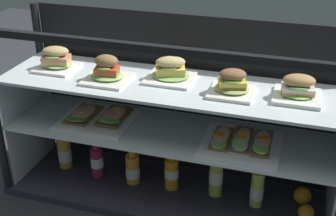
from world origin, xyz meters
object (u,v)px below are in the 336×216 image
Objects in this scene: open_sandwich_tray_right_of_center at (98,117)px; juice_bottle_front_second at (257,189)px; plated_roll_sandwich_near_right_corner at (170,71)px; juice_bottle_front_fourth at (172,172)px; orange_fruit_beside_bottles at (302,196)px; juice_bottle_front_middle at (97,160)px; juice_bottle_back_center at (133,168)px; juice_bottle_back_left at (216,176)px; open_sandwich_tray_far_right at (241,142)px; plated_roll_sandwich_left_of_center at (56,60)px; orange_fruit_near_left_post at (306,212)px; plated_roll_sandwich_near_left_corner at (232,85)px; juice_bottle_tucked_behind at (64,150)px; plated_roll_sandwich_far_right at (107,72)px; plated_roll_sandwich_center at (298,90)px.

open_sandwich_tray_right_of_center reaches higher than juice_bottle_front_second.
plated_roll_sandwich_near_right_corner is 0.94× the size of juice_bottle_front_fourth.
orange_fruit_beside_bottles is (0.64, 0.04, -0.57)m from plated_roll_sandwich_near_right_corner.
open_sandwich_tray_right_of_center is at bearing -174.75° from orange_fruit_beside_bottles.
juice_bottle_front_middle is at bearing -173.11° from plated_roll_sandwich_near_right_corner.
plated_roll_sandwich_near_right_corner is 0.44m from open_sandwich_tray_right_of_center.
juice_bottle_back_center is 0.42m from juice_bottle_back_left.
open_sandwich_tray_far_right is at bearing -31.81° from juice_bottle_back_left.
plated_roll_sandwich_left_of_center is 0.80× the size of juice_bottle_front_second.
open_sandwich_tray_right_of_center reaches higher than orange_fruit_near_left_post.
plated_roll_sandwich_near_left_corner reaches higher than open_sandwich_tray_far_right.
juice_bottle_front_second is at bearing -1.60° from juice_bottle_front_fourth.
open_sandwich_tray_far_right is 0.78m from juice_bottle_front_middle.
orange_fruit_near_left_post is at bearing -7.92° from juice_bottle_back_left.
juice_bottle_back_left is at bearing 172.73° from juice_bottle_front_second.
juice_bottle_tucked_behind is at bearing 176.21° from juice_bottle_back_center.
plated_roll_sandwich_near_right_corner is 0.86m from orange_fruit_beside_bottles.
plated_roll_sandwich_left_of_center is 0.94m from open_sandwich_tray_far_right.
plated_roll_sandwich_left_of_center is at bearing -176.28° from orange_fruit_beside_bottles.
plated_roll_sandwich_far_right is 0.90× the size of juice_bottle_front_middle.
plated_roll_sandwich_near_right_corner is 0.62× the size of open_sandwich_tray_far_right.
plated_roll_sandwich_left_of_center is 0.33m from open_sandwich_tray_right_of_center.
juice_bottle_front_middle is at bearing -1.77° from plated_roll_sandwich_left_of_center.
juice_bottle_back_center is 0.62m from juice_bottle_front_second.
plated_roll_sandwich_far_right is at bearing -27.17° from open_sandwich_tray_right_of_center.
plated_roll_sandwich_far_right is 0.54m from juice_bottle_front_middle.
plated_roll_sandwich_near_left_corner is 2.54× the size of orange_fruit_near_left_post.
plated_roll_sandwich_far_right is at bearing -171.64° from orange_fruit_beside_bottles.
orange_fruit_near_left_post is at bearing -6.46° from plated_roll_sandwich_near_right_corner.
plated_roll_sandwich_left_of_center is 0.77m from juice_bottle_front_fourth.
plated_roll_sandwich_left_of_center reaches higher than orange_fruit_beside_bottles.
plated_roll_sandwich_center is at bearing 0.70° from juice_bottle_front_second.
plated_roll_sandwich_left_of_center is at bearing 176.23° from open_sandwich_tray_right_of_center.
orange_fruit_near_left_post is (0.67, -0.08, -0.57)m from plated_roll_sandwich_near_right_corner.
orange_fruit_beside_bottles is (1.02, 0.08, -0.05)m from juice_bottle_front_middle.
plated_roll_sandwich_near_left_corner is at bearing -163.00° from orange_fruit_beside_bottles.
juice_bottle_front_fourth is (-0.27, 0.04, -0.52)m from plated_roll_sandwich_near_left_corner.
plated_roll_sandwich_center is at bearing -4.10° from plated_roll_sandwich_near_right_corner.
plated_roll_sandwich_left_of_center is 0.54× the size of open_sandwich_tray_right_of_center.
juice_bottle_tucked_behind is (-0.93, 0.07, -0.26)m from open_sandwich_tray_far_right.
plated_roll_sandwich_center is 0.85× the size of juice_bottle_front_fourth.
juice_bottle_back_left is 0.44m from orange_fruit_near_left_post.
juice_bottle_front_middle is 0.87× the size of juice_bottle_back_left.
orange_fruit_beside_bottles is at bearing 8.36° from plated_roll_sandwich_far_right.
juice_bottle_back_left is 0.42m from orange_fruit_beside_bottles.
juice_bottle_front_fourth is (0.40, 0.02, 0.00)m from juice_bottle_front_middle.
plated_roll_sandwich_left_of_center is at bearing -179.96° from plated_roll_sandwich_center.
juice_bottle_back_left is (-0.05, 0.06, -0.51)m from plated_roll_sandwich_near_left_corner.
plated_roll_sandwich_far_right is 2.39× the size of orange_fruit_beside_bottles.
plated_roll_sandwich_far_right is 0.78× the size of juice_bottle_back_left.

